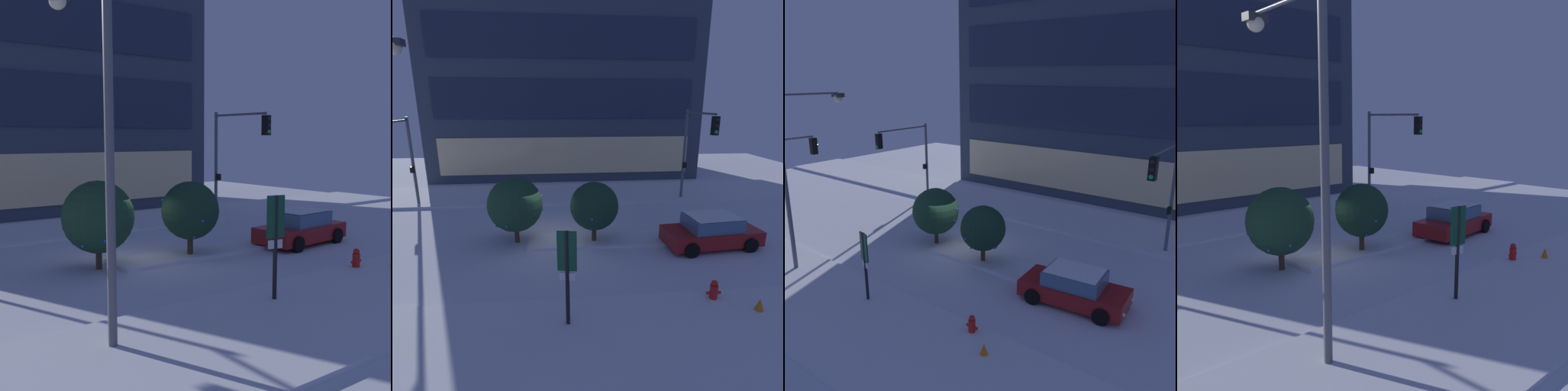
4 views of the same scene
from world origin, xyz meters
TOP-DOWN VIEW (x-y plane):
  - ground at (0.00, 0.00)m, footprint 52.00×52.00m
  - curb_strip_near at (0.00, -7.97)m, footprint 52.00×5.20m
  - curb_strip_far at (0.00, 7.97)m, footprint 52.00×5.20m
  - median_strip at (3.98, -0.52)m, footprint 9.00×1.80m
  - car_near at (7.93, -1.54)m, footprint 4.50×2.42m
  - traffic_light_corner_far_right at (9.46, 4.52)m, footprint 0.32×4.35m
  - traffic_light_corner_far_left at (-8.03, 4.29)m, footprint 0.32×4.74m
  - fire_hydrant at (6.02, -5.82)m, footprint 0.48×0.26m
  - parking_info_sign at (1.17, -6.66)m, footprint 0.55×0.17m
  - decorated_tree_median at (-1.03, -0.24)m, footprint 2.56×2.55m
  - decorated_tree_left_of_median at (2.60, -0.72)m, footprint 2.24×2.25m
  - construction_cone at (7.14, -6.59)m, footprint 0.36×0.36m

SIDE VIEW (x-z plane):
  - ground at x=0.00m, z-range 0.00..0.00m
  - curb_strip_near at x=0.00m, z-range 0.00..0.14m
  - curb_strip_far at x=0.00m, z-range 0.00..0.14m
  - median_strip at x=3.98m, z-range 0.00..0.14m
  - construction_cone at x=7.14m, z-range 0.00..0.55m
  - fire_hydrant at x=6.02m, z-range -0.02..0.78m
  - car_near at x=7.93m, z-range -0.04..1.46m
  - decorated_tree_left_of_median at x=2.60m, z-range 0.35..3.31m
  - decorated_tree_median at x=-1.03m, z-range 0.29..3.43m
  - parking_info_sign at x=1.17m, z-range 0.42..3.47m
  - traffic_light_corner_far_left at x=-8.03m, z-range 1.09..6.69m
  - traffic_light_corner_far_right at x=9.46m, z-range 1.12..7.14m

